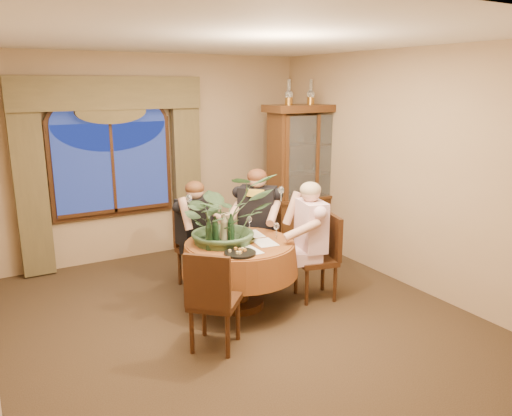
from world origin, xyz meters
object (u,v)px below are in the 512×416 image
oil_lamp_left (289,92)px  wine_bottle_2 (215,232)px  oil_lamp_right (332,92)px  chair_front_left (215,299)px  china_cabinet (309,178)px  chair_right (316,258)px  centerpiece_plant (225,183)px  olive_bowl (249,241)px  person_scarf (258,225)px  dining_table (240,275)px  wine_bottle_1 (231,229)px  oil_lamp_center (311,92)px  chair_back (199,248)px  chair_back_right (261,242)px  wine_bottle_0 (209,234)px  stoneware_vase (227,228)px  wine_bottle_3 (224,229)px  person_pink (311,241)px  person_back (195,234)px

oil_lamp_left → wine_bottle_2: bearing=-143.0°
oil_lamp_right → chair_front_left: (-2.80, -1.95, -1.80)m
oil_lamp_right → wine_bottle_2: 3.14m
china_cabinet → chair_right: size_ratio=2.20×
centerpiece_plant → olive_bowl: centerpiece_plant is taller
china_cabinet → centerpiece_plant: size_ratio=1.87×
oil_lamp_left → person_scarf: size_ratio=0.24×
dining_table → wine_bottle_1: 0.55m
oil_lamp_center → chair_front_left: size_ratio=0.35×
chair_right → wine_bottle_1: size_ratio=2.91×
chair_back → chair_back_right: bearing=154.9°
chair_back_right → wine_bottle_1: 1.04m
oil_lamp_left → oil_lamp_right: same height
centerpiece_plant → wine_bottle_1: size_ratio=3.42×
chair_back_right → chair_back: (-0.76, 0.19, 0.00)m
dining_table → oil_lamp_left: bearing=41.7°
oil_lamp_center → chair_front_left: 3.60m
wine_bottle_0 → wine_bottle_2: (0.10, 0.05, 0.00)m
stoneware_vase → olive_bowl: 0.27m
dining_table → oil_lamp_center: (1.83, 1.30, 1.91)m
oil_lamp_right → chair_right: bearing=-131.4°
china_cabinet → centerpiece_plant: china_cabinet is taller
wine_bottle_1 → person_scarf: bearing=42.4°
oil_lamp_right → chair_right: size_ratio=0.35×
chair_back_right → wine_bottle_3: 1.05m
wine_bottle_3 → china_cabinet: bearing=32.6°
chair_front_left → wine_bottle_0: bearing=112.7°
wine_bottle_1 → person_pink: bearing=-10.0°
stoneware_vase → wine_bottle_3: wine_bottle_3 is taller
wine_bottle_1 → wine_bottle_3: bearing=140.9°
oil_lamp_left → wine_bottle_2: oil_lamp_left is taller
chair_right → wine_bottle_3: bearing=90.7°
person_back → wine_bottle_0: (-0.20, -0.86, 0.26)m
stoneware_vase → dining_table: bearing=-41.0°
china_cabinet → wine_bottle_3: china_cabinet is taller
oil_lamp_center → person_pink: size_ratio=0.25×
chair_front_left → person_scarf: person_scarf is taller
oil_lamp_right → person_pink: bearing=-133.1°
chair_right → person_scarf: (-0.30, 0.81, 0.23)m
person_back → centerpiece_plant: size_ratio=1.16×
oil_lamp_left → oil_lamp_center: (0.37, 0.00, 0.00)m
chair_back_right → chair_front_left: size_ratio=1.00×
oil_lamp_center → chair_right: 2.55m
china_cabinet → stoneware_vase: 2.29m
chair_back_right → stoneware_vase: bearing=80.7°
person_scarf → olive_bowl: (-0.49, -0.67, 0.06)m
china_cabinet → wine_bottle_0: size_ratio=6.41×
oil_lamp_right → wine_bottle_1: 2.99m
china_cabinet → oil_lamp_left: 1.28m
wine_bottle_2 → chair_front_left: bearing=-116.3°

